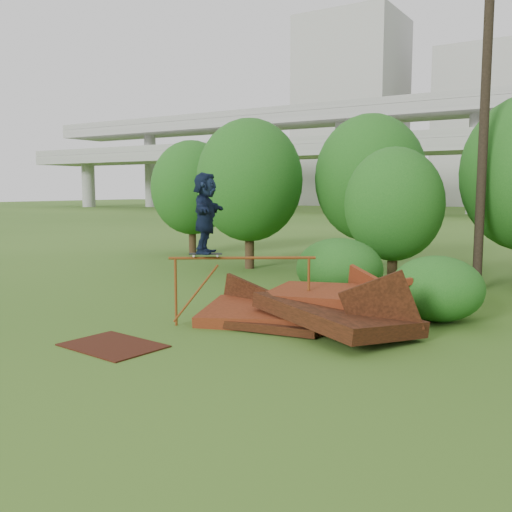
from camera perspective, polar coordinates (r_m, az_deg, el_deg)
The scene contains 15 objects.
ground at distance 11.21m, azimuth -2.03°, elevation -9.43°, with size 240.00×240.00×0.00m, color #2D5116.
scrap_pile at distance 13.12m, azimuth 5.19°, elevation -5.49°, with size 5.59×3.64×1.76m.
grind_rail at distance 13.01m, azimuth -1.37°, elevation -1.73°, with size 2.81×1.92×1.59m.
skateboard at distance 12.98m, azimuth -5.05°, elevation 0.21°, with size 0.73×0.58×0.08m.
skater at distance 12.91m, azimuth -5.10°, elevation 4.31°, with size 1.69×0.54×1.83m, color #111B34.
flat_plate at distance 11.84m, azimuth -14.11°, elevation -8.67°, with size 1.92×1.37×0.03m, color #34140B.
tree_0 at distance 22.29m, azimuth -0.66°, elevation 7.56°, with size 4.13×4.13×5.83m.
tree_1 at distance 22.95m, azimuth 11.35°, elevation 7.62°, with size 4.33×4.33×6.03m.
tree_2 at distance 18.77m, azimuth 13.62°, elevation 5.04°, with size 3.16×3.16×4.45m.
tree_6 at distance 27.37m, azimuth -6.43°, elevation 6.80°, with size 3.87×3.87×5.41m.
shrub_left at distance 16.43m, azimuth 8.33°, elevation -1.23°, with size 2.50×2.31×1.73m, color #124211.
shrub_right at distance 14.14m, azimuth 17.63°, elevation -3.12°, with size 2.20×2.01×1.56m, color #124211.
utility_pole at distance 18.77m, azimuth 21.91°, elevation 13.76°, with size 1.40×0.28×11.00m.
building_left at distance 113.77m, azimuth 9.50°, elevation 13.90°, with size 18.00×16.00×35.00m, color #9E9E99.
building_right at distance 113.59m, azimuth 21.40°, elevation 11.77°, with size 14.00×14.00×28.00m, color #9E9E99.
Camera 1 is at (6.08, -8.89, 3.12)m, focal length 40.00 mm.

